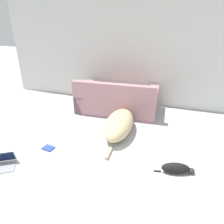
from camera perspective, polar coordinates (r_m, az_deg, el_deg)
The scene contains 6 objects.
wall_back at distance 5.20m, azimuth 7.81°, elevation 16.49°, with size 6.89×0.06×2.74m.
couch at distance 4.98m, azimuth 1.31°, elevation 2.95°, with size 1.83×0.99×0.78m.
dog at distance 4.17m, azimuth 2.02°, elevation -2.94°, with size 0.55×1.65×0.39m.
cat at distance 3.39m, azimuth 16.53°, elevation -13.94°, with size 0.58×0.23×0.17m.
laptop_open at distance 3.78m, azimuth -26.66°, elevation -11.48°, with size 0.46×0.44×0.22m.
book_blue at distance 3.93m, azimuth -16.31°, elevation -9.04°, with size 0.21×0.18×0.02m.
Camera 1 is at (0.89, -1.30, 2.19)m, focal length 35.00 mm.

